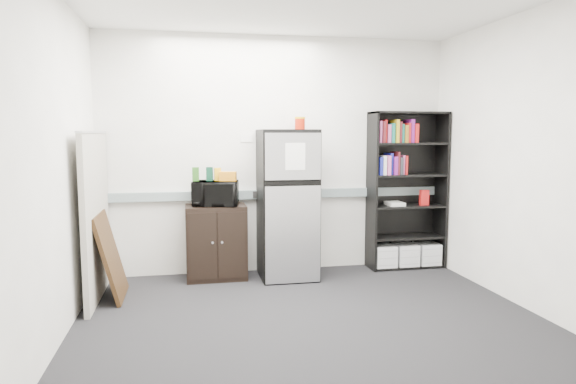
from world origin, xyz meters
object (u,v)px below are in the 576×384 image
object	(u,v)px
cabinet	(216,242)
microwave	(216,193)
bookshelf	(406,192)
cubicle_partition	(96,215)
refrigerator	(287,204)

from	to	relation	value
cabinet	microwave	size ratio (longest dim) A/B	1.69
bookshelf	cubicle_partition	world-z (taller)	bookshelf
microwave	cubicle_partition	bearing A→B (deg)	-151.78
bookshelf	cabinet	bearing A→B (deg)	-178.36
microwave	refrigerator	xyz separation A→B (m)	(0.78, -0.06, -0.13)
cabinet	refrigerator	distance (m)	0.89
bookshelf	microwave	bearing A→B (deg)	-177.96
bookshelf	cubicle_partition	xyz separation A→B (m)	(-3.43, -0.49, -0.10)
cubicle_partition	refrigerator	world-z (taller)	refrigerator
cubicle_partition	refrigerator	xyz separation A→B (m)	(1.96, 0.34, 0.01)
cabinet	refrigerator	bearing A→B (deg)	-5.83
cubicle_partition	cabinet	bearing A→B (deg)	19.72
cabinet	microwave	bearing A→B (deg)	-90.00
refrigerator	bookshelf	bearing A→B (deg)	5.99
cubicle_partition	refrigerator	size ratio (longest dim) A/B	0.99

